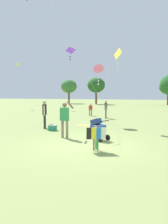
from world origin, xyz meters
The scene contains 13 objects.
ground_plane centered at (0.00, 0.00, 0.00)m, with size 120.00×120.00×0.00m, color #849351.
child_with_butterfly_kite centered at (0.53, -0.76, 0.60)m, with size 0.75×0.45×0.98m.
person_adult_flyer centered at (-1.39, 1.10, 1.06)m, with size 0.65×0.53×1.83m.
stroller centered at (0.26, 1.05, 0.61)m, with size 1.06×0.89×1.03m.
kite_adult_black centered at (0.74, 4.58, 4.39)m, with size 2.23×3.82×5.01m.
kite_orange_delta centered at (-0.61, 5.94, 3.86)m, with size 1.72×4.07×4.19m.
kite_green_novelty centered at (-3.88, 9.79, 5.83)m, with size 1.54×2.06×6.44m.
distant_kites_cluster centered at (-9.95, 20.18, 13.30)m, with size 23.57×7.12×11.34m.
person_red_shirt centered at (-3.53, 3.37, 1.04)m, with size 0.35×0.54×1.76m.
person_sitting_far centered at (-2.29, 10.97, 0.70)m, with size 0.36×0.25×1.19m.
person_couple_left centered at (-0.56, 9.28, 0.93)m, with size 0.27×0.50×1.58m.
picnic_blanket centered at (-1.19, 5.06, 0.01)m, with size 1.21×0.91×0.02m, color gold.
cooler_box centered at (-2.78, 2.83, 0.18)m, with size 0.45×0.33×0.35m.
Camera 1 is at (2.04, -8.46, 2.23)m, focal length 33.33 mm.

